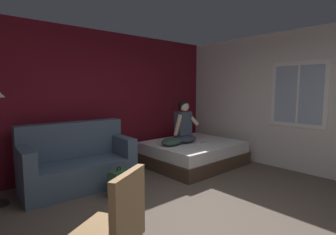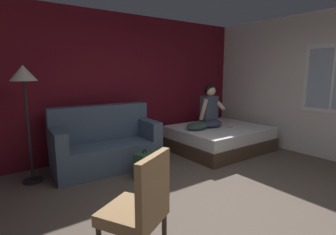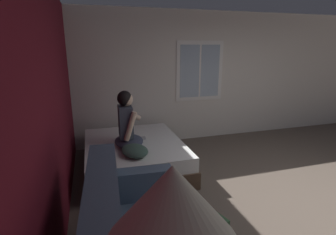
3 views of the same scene
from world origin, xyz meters
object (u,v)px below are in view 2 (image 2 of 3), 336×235
at_px(person_seated, 210,110).
at_px(cell_phone, 230,127).
at_px(bed, 218,138).
at_px(backpack, 144,166).
at_px(throw_pillow, 197,126).
at_px(floor_lamp, 24,85).
at_px(couch, 105,145).
at_px(side_chair, 140,206).

relative_size(person_seated, cell_phone, 6.08).
height_order(bed, backpack, bed).
bearing_deg(throw_pillow, floor_lamp, 172.84).
relative_size(couch, person_seated, 2.00).
relative_size(bed, couch, 1.08).
relative_size(bed, backpack, 4.11).
relative_size(bed, person_seated, 2.15).
xyz_separation_m(throw_pillow, floor_lamp, (-2.91, 0.36, 0.88)).
relative_size(side_chair, throw_pillow, 2.04).
relative_size(backpack, cell_phone, 3.18).
bearing_deg(floor_lamp, side_chair, -79.67).
height_order(bed, couch, couch).
distance_m(couch, throw_pillow, 1.82).
bearing_deg(bed, floor_lamp, 172.74).
relative_size(person_seated, throw_pillow, 1.82).
xyz_separation_m(backpack, cell_phone, (2.16, 0.22, 0.29)).
xyz_separation_m(couch, cell_phone, (2.46, -0.57, 0.09)).
height_order(backpack, throw_pillow, throw_pillow).
bearing_deg(backpack, cell_phone, 5.82).
xyz_separation_m(side_chair, cell_phone, (3.13, 1.79, -0.05)).
bearing_deg(person_seated, couch, 173.15).
xyz_separation_m(backpack, floor_lamp, (-1.41, 0.85, 1.24)).
height_order(throw_pillow, floor_lamp, floor_lamp).
height_order(throw_pillow, cell_phone, throw_pillow).
bearing_deg(backpack, side_chair, -121.66).
bearing_deg(couch, throw_pillow, -9.66).
xyz_separation_m(side_chair, person_seated, (2.85, 2.10, 0.30)).
xyz_separation_m(bed, couch, (-2.33, 0.38, 0.16)).
bearing_deg(throw_pillow, cell_phone, -21.46).
bearing_deg(throw_pillow, bed, -7.80).
distance_m(bed, floor_lamp, 3.68).
distance_m(throw_pillow, floor_lamp, 3.06).
height_order(couch, side_chair, couch).
xyz_separation_m(side_chair, floor_lamp, (-0.44, 2.42, 0.90)).
distance_m(side_chair, cell_phone, 3.61).
distance_m(backpack, throw_pillow, 1.61).
distance_m(bed, cell_phone, 0.33).
bearing_deg(backpack, couch, 110.38).
distance_m(side_chair, person_seated, 3.55).
distance_m(couch, backpack, 0.86).
relative_size(person_seated, backpack, 1.91).
bearing_deg(couch, side_chair, -106.01).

